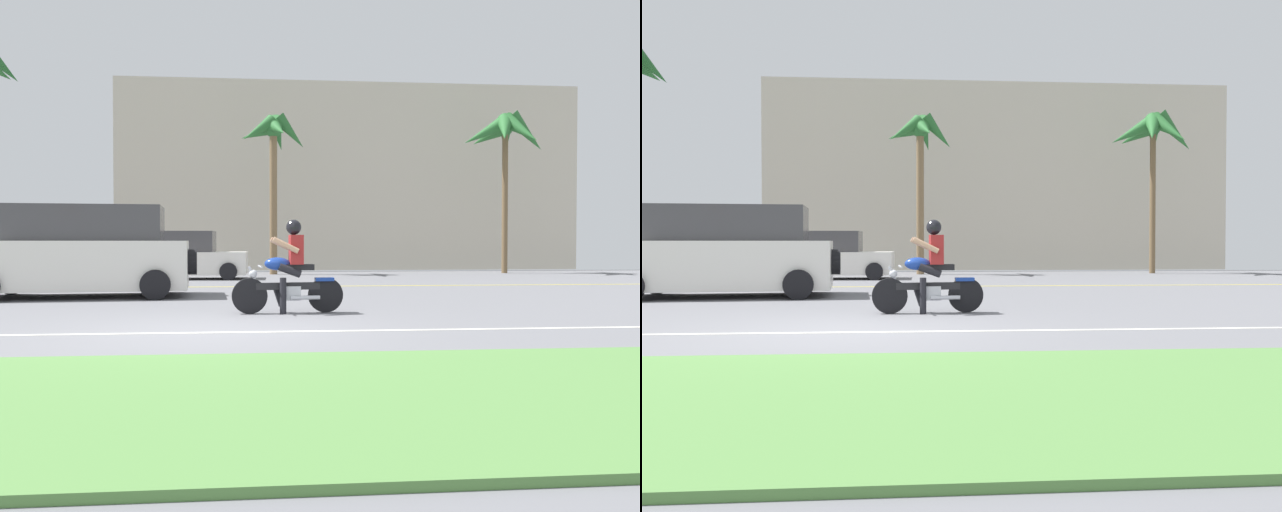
# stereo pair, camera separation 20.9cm
# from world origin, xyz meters

# --- Properties ---
(ground) EXTENTS (56.00, 30.00, 0.04)m
(ground) POSITION_xyz_m (0.00, 3.00, -0.02)
(ground) COLOR slate
(grass_median) EXTENTS (56.00, 3.80, 0.06)m
(grass_median) POSITION_xyz_m (0.00, -4.10, 0.03)
(grass_median) COLOR #548442
(grass_median) RESTS_ON ground
(lane_line_near) EXTENTS (50.40, 0.12, 0.01)m
(lane_line_near) POSITION_xyz_m (0.00, -0.15, 0.00)
(lane_line_near) COLOR silver
(lane_line_near) RESTS_ON ground
(lane_line_far) EXTENTS (50.40, 0.12, 0.01)m
(lane_line_far) POSITION_xyz_m (0.00, 8.92, 0.00)
(lane_line_far) COLOR yellow
(lane_line_far) RESTS_ON ground
(motorcyclist) EXTENTS (1.92, 0.63, 1.61)m
(motorcyclist) POSITION_xyz_m (1.15, 2.19, 0.68)
(motorcyclist) COLOR black
(motorcyclist) RESTS_ON ground
(suv_nearby) EXTENTS (4.98, 2.56, 2.02)m
(suv_nearby) POSITION_xyz_m (-3.25, 5.93, 0.98)
(suv_nearby) COLOR white
(suv_nearby) RESTS_ON ground
(parked_car_0) EXTENTS (4.43, 2.05, 1.53)m
(parked_car_0) POSITION_xyz_m (-7.97, 13.66, 0.72)
(parked_car_0) COLOR white
(parked_car_0) RESTS_ON ground
(parked_car_1) EXTENTS (3.99, 1.96, 1.57)m
(parked_car_1) POSITION_xyz_m (-1.76, 12.85, 0.73)
(parked_car_1) COLOR white
(parked_car_1) RESTS_ON ground
(palm_tree_0) EXTENTS (3.40, 3.40, 6.32)m
(palm_tree_0) POSITION_xyz_m (10.22, 15.78, 5.30)
(palm_tree_0) COLOR brown
(palm_tree_0) RESTS_ON ground
(palm_tree_1) EXTENTS (2.74, 2.83, 6.05)m
(palm_tree_1) POSITION_xyz_m (1.22, 15.69, 4.95)
(palm_tree_1) COLOR brown
(palm_tree_1) RESTS_ON ground
(building_far) EXTENTS (20.04, 4.00, 8.08)m
(building_far) POSITION_xyz_m (4.73, 21.00, 4.04)
(building_far) COLOR beige
(building_far) RESTS_ON ground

